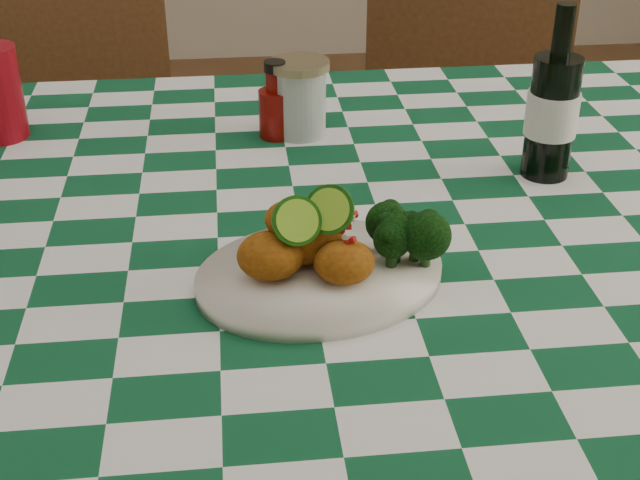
{
  "coord_description": "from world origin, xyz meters",
  "views": [
    {
      "loc": [
        -0.08,
        -1.01,
        1.32
      ],
      "look_at": [
        0.01,
        -0.18,
        0.84
      ],
      "focal_mm": 50.0,
      "sensor_mm": 36.0,
      "label": 1
    }
  ],
  "objects_px": {
    "beer_bottle": "(555,93)",
    "wooden_chair_left": "(97,200)",
    "dining_table": "(300,438)",
    "mason_jar": "(300,98)",
    "plate": "(320,276)",
    "ketchup_bottle": "(275,100)",
    "wooden_chair_right": "(462,151)",
    "fried_chicken_pile": "(316,235)"
  },
  "relations": [
    {
      "from": "fried_chicken_pile",
      "to": "wooden_chair_left",
      "type": "height_order",
      "value": "fried_chicken_pile"
    },
    {
      "from": "mason_jar",
      "to": "beer_bottle",
      "type": "bearing_deg",
      "value": -28.94
    },
    {
      "from": "beer_bottle",
      "to": "wooden_chair_left",
      "type": "distance_m",
      "value": 1.1
    },
    {
      "from": "plate",
      "to": "wooden_chair_right",
      "type": "height_order",
      "value": "wooden_chair_right"
    },
    {
      "from": "plate",
      "to": "mason_jar",
      "type": "bearing_deg",
      "value": 87.83
    },
    {
      "from": "mason_jar",
      "to": "wooden_chair_right",
      "type": "distance_m",
      "value": 0.72
    },
    {
      "from": "beer_bottle",
      "to": "wooden_chair_right",
      "type": "bearing_deg",
      "value": 83.37
    },
    {
      "from": "ketchup_bottle",
      "to": "wooden_chair_left",
      "type": "distance_m",
      "value": 0.75
    },
    {
      "from": "plate",
      "to": "ketchup_bottle",
      "type": "height_order",
      "value": "ketchup_bottle"
    },
    {
      "from": "plate",
      "to": "wooden_chair_left",
      "type": "relative_size",
      "value": 0.32
    },
    {
      "from": "dining_table",
      "to": "beer_bottle",
      "type": "height_order",
      "value": "beer_bottle"
    },
    {
      "from": "fried_chicken_pile",
      "to": "wooden_chair_left",
      "type": "xyz_separation_m",
      "value": [
        -0.38,
        0.92,
        -0.41
      ]
    },
    {
      "from": "fried_chicken_pile",
      "to": "beer_bottle",
      "type": "relative_size",
      "value": 0.58
    },
    {
      "from": "wooden_chair_right",
      "to": "wooden_chair_left",
      "type": "bearing_deg",
      "value": -166.2
    },
    {
      "from": "wooden_chair_left",
      "to": "wooden_chair_right",
      "type": "relative_size",
      "value": 0.85
    },
    {
      "from": "ketchup_bottle",
      "to": "wooden_chair_left",
      "type": "bearing_deg",
      "value": 125.71
    },
    {
      "from": "plate",
      "to": "wooden_chair_right",
      "type": "relative_size",
      "value": 0.27
    },
    {
      "from": "beer_bottle",
      "to": "wooden_chair_left",
      "type": "relative_size",
      "value": 0.27
    },
    {
      "from": "dining_table",
      "to": "wooden_chair_right",
      "type": "bearing_deg",
      "value": 59.97
    },
    {
      "from": "wooden_chair_left",
      "to": "ketchup_bottle",
      "type": "bearing_deg",
      "value": -63.73
    },
    {
      "from": "ketchup_bottle",
      "to": "beer_bottle",
      "type": "relative_size",
      "value": 0.49
    },
    {
      "from": "plate",
      "to": "ketchup_bottle",
      "type": "xyz_separation_m",
      "value": [
        -0.02,
        0.42,
        0.05
      ]
    },
    {
      "from": "plate",
      "to": "wooden_chair_right",
      "type": "distance_m",
      "value": 1.05
    },
    {
      "from": "dining_table",
      "to": "ketchup_bottle",
      "type": "bearing_deg",
      "value": 92.48
    },
    {
      "from": "wooden_chair_right",
      "to": "fried_chicken_pile",
      "type": "bearing_deg",
      "value": -100.63
    },
    {
      "from": "mason_jar",
      "to": "beer_bottle",
      "type": "height_order",
      "value": "beer_bottle"
    },
    {
      "from": "dining_table",
      "to": "plate",
      "type": "relative_size",
      "value": 5.91
    },
    {
      "from": "dining_table",
      "to": "fried_chicken_pile",
      "type": "xyz_separation_m",
      "value": [
        0.01,
        -0.18,
        0.46
      ]
    },
    {
      "from": "ketchup_bottle",
      "to": "wooden_chair_left",
      "type": "height_order",
      "value": "ketchup_bottle"
    },
    {
      "from": "mason_jar",
      "to": "wooden_chair_right",
      "type": "height_order",
      "value": "wooden_chair_right"
    },
    {
      "from": "wooden_chair_right",
      "to": "dining_table",
      "type": "bearing_deg",
      "value": -106.01
    },
    {
      "from": "mason_jar",
      "to": "wooden_chair_left",
      "type": "height_order",
      "value": "mason_jar"
    },
    {
      "from": "beer_bottle",
      "to": "wooden_chair_right",
      "type": "distance_m",
      "value": 0.79
    },
    {
      "from": "ketchup_bottle",
      "to": "mason_jar",
      "type": "height_order",
      "value": "ketchup_bottle"
    },
    {
      "from": "fried_chicken_pile",
      "to": "ketchup_bottle",
      "type": "distance_m",
      "value": 0.42
    },
    {
      "from": "wooden_chair_left",
      "to": "dining_table",
      "type": "bearing_deg",
      "value": -72.72
    },
    {
      "from": "plate",
      "to": "wooden_chair_left",
      "type": "bearing_deg",
      "value": 112.62
    },
    {
      "from": "dining_table",
      "to": "beer_bottle",
      "type": "bearing_deg",
      "value": 10.36
    },
    {
      "from": "dining_table",
      "to": "ketchup_bottle",
      "type": "xyz_separation_m",
      "value": [
        -0.01,
        0.24,
        0.45
      ]
    },
    {
      "from": "dining_table",
      "to": "wooden_chair_right",
      "type": "distance_m",
      "value": 0.86
    },
    {
      "from": "plate",
      "to": "wooden_chair_left",
      "type": "xyz_separation_m",
      "value": [
        -0.38,
        0.92,
        -0.36
      ]
    },
    {
      "from": "mason_jar",
      "to": "dining_table",
      "type": "bearing_deg",
      "value": -96.16
    }
  ]
}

